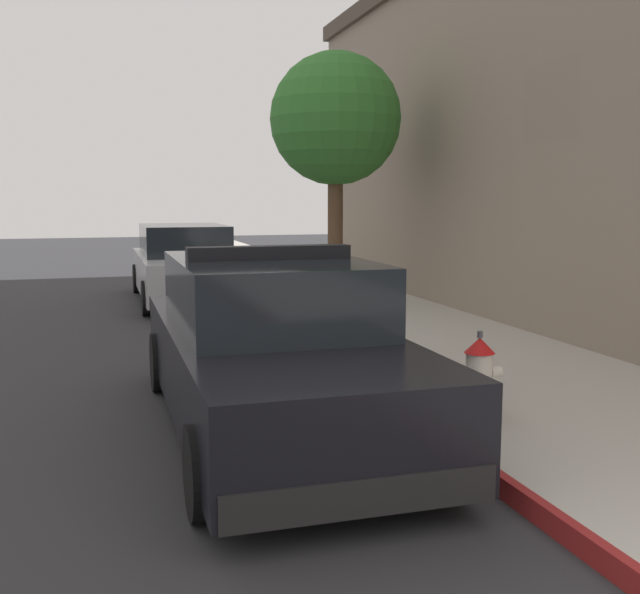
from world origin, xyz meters
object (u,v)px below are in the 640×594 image
object	(u,v)px
police_cruiser	(272,349)
parked_car_silver_ahead	(185,265)
fire_hydrant	(479,376)
street_tree	(336,121)

from	to	relation	value
police_cruiser	parked_car_silver_ahead	distance (m)	8.76
police_cruiser	fire_hydrant	world-z (taller)	police_cruiser
police_cruiser	street_tree	distance (m)	7.59
police_cruiser	parked_car_silver_ahead	bearing A→B (deg)	88.73
fire_hydrant	street_tree	bearing A→B (deg)	82.63
police_cruiser	street_tree	world-z (taller)	street_tree
police_cruiser	fire_hydrant	distance (m)	1.90
police_cruiser	fire_hydrant	xyz separation A→B (m)	(1.79, -0.58, -0.24)
police_cruiser	street_tree	bearing A→B (deg)	67.45
police_cruiser	parked_car_silver_ahead	size ratio (longest dim) A/B	1.00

